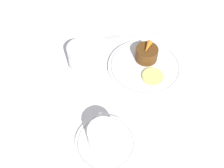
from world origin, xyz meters
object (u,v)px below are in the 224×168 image
(wine_glass, at_px, (82,57))
(fork, at_px, (126,36))
(coffee_cup, at_px, (104,136))
(dessert_cake, at_px, (147,54))
(dinner_plate, at_px, (145,68))

(wine_glass, xyz_separation_m, fork, (0.14, -0.16, -0.07))
(coffee_cup, relative_size, wine_glass, 0.92)
(dessert_cake, bearing_deg, wine_glass, 94.38)
(dessert_cake, bearing_deg, coffee_cup, 145.71)
(coffee_cup, distance_m, wine_glass, 0.24)
(fork, bearing_deg, wine_glass, 130.97)
(fork, bearing_deg, dessert_cake, -164.02)
(dinner_plate, height_order, coffee_cup, coffee_cup)
(coffee_cup, xyz_separation_m, dessert_cake, (0.26, -0.17, -0.01))
(fork, bearing_deg, dinner_plate, -170.74)
(dinner_plate, distance_m, dessert_cake, 0.04)
(coffee_cup, distance_m, dessert_cake, 0.31)
(dinner_plate, bearing_deg, wine_glass, 85.12)
(wine_glass, height_order, fork, wine_glass)
(dinner_plate, bearing_deg, coffee_cup, 143.87)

